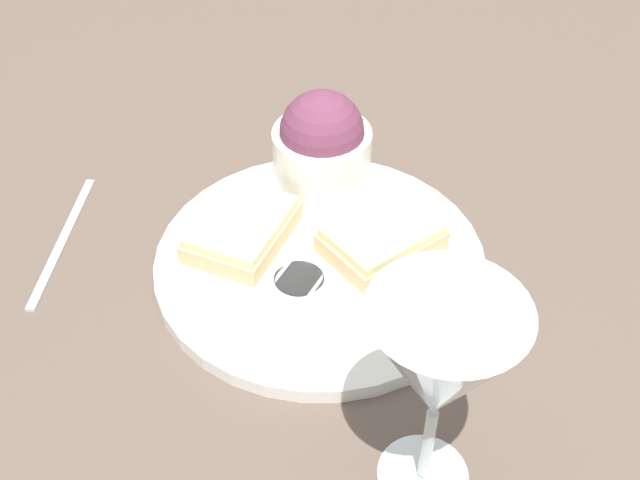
# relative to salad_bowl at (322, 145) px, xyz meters

# --- Properties ---
(ground_plane) EXTENTS (4.00, 4.00, 0.00)m
(ground_plane) POSITION_rel_salad_bowl_xyz_m (0.07, 0.08, -0.06)
(ground_plane) COLOR brown
(dinner_plate) EXTENTS (0.29, 0.29, 0.01)m
(dinner_plate) POSITION_rel_salad_bowl_xyz_m (0.07, 0.08, -0.05)
(dinner_plate) COLOR white
(dinner_plate) RESTS_ON ground_plane
(salad_bowl) EXTENTS (0.09, 0.09, 0.10)m
(salad_bowl) POSITION_rel_salad_bowl_xyz_m (0.00, 0.00, 0.00)
(salad_bowl) COLOR white
(salad_bowl) RESTS_ON dinner_plate
(sauce_ramekin) EXTENTS (0.05, 0.05, 0.03)m
(sauce_ramekin) POSITION_rel_salad_bowl_xyz_m (0.11, 0.11, -0.03)
(sauce_ramekin) COLOR white
(sauce_ramekin) RESTS_ON dinner_plate
(cheese_toast_near) EXTENTS (0.10, 0.07, 0.03)m
(cheese_toast_near) POSITION_rel_salad_bowl_xyz_m (0.02, 0.11, -0.03)
(cheese_toast_near) COLOR #D1B27F
(cheese_toast_near) RESTS_ON dinner_plate
(cheese_toast_far) EXTENTS (0.12, 0.11, 0.03)m
(cheese_toast_far) POSITION_rel_salad_bowl_xyz_m (0.11, 0.02, -0.03)
(cheese_toast_far) COLOR #D1B27F
(cheese_toast_far) RESTS_ON dinner_plate
(wine_glass) EXTENTS (0.10, 0.10, 0.17)m
(wine_glass) POSITION_rel_salad_bowl_xyz_m (0.14, 0.28, 0.06)
(wine_glass) COLOR silver
(wine_glass) RESTS_ON ground_plane
(garnish) EXTENTS (0.03, 0.03, 0.03)m
(garnish) POSITION_rel_salad_bowl_xyz_m (0.05, 0.17, -0.03)
(garnish) COLOR #477533
(garnish) RESTS_ON dinner_plate
(fork) EXTENTS (0.13, 0.13, 0.01)m
(fork) POSITION_rel_salad_bowl_xyz_m (0.23, -0.10, -0.05)
(fork) COLOR silver
(fork) RESTS_ON ground_plane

